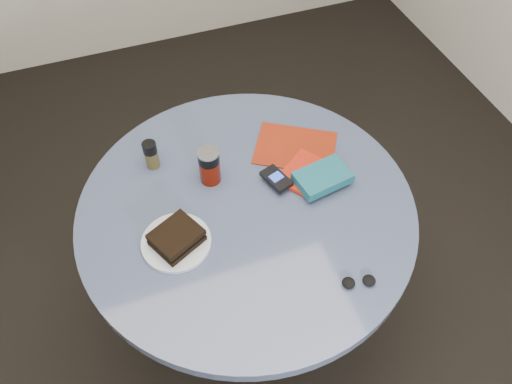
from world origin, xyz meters
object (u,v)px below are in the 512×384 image
object	(u,v)px
sandwich	(177,237)
headphones	(359,282)
table	(247,236)
soda_can	(209,166)
plate	(176,242)
pepper_grinder	(151,155)
novel	(323,177)
magazine	(295,148)
mp3_player	(276,179)
red_book	(302,172)

from	to	relation	value
sandwich	headphones	world-z (taller)	sandwich
table	soda_can	world-z (taller)	soda_can
plate	soda_can	distance (m)	0.25
pepper_grinder	novel	distance (m)	0.53
pepper_grinder	magazine	bearing A→B (deg)	-10.65
magazine	mp3_player	distance (m)	0.17
headphones	sandwich	bearing A→B (deg)	145.84
table	pepper_grinder	xyz separation A→B (m)	(-0.22, 0.25, 0.21)
novel	table	bearing A→B (deg)	170.06
plate	red_book	distance (m)	0.44
soda_can	table	bearing A→B (deg)	-62.34
sandwich	soda_can	bearing A→B (deg)	51.69
headphones	mp3_player	bearing A→B (deg)	101.46
mp3_player	headphones	distance (m)	0.40
soda_can	novel	xyz separation A→B (m)	(0.31, -0.14, -0.03)
sandwich	pepper_grinder	world-z (taller)	pepper_grinder
sandwich	magazine	distance (m)	0.50
magazine	novel	distance (m)	0.17
red_book	headphones	xyz separation A→B (m)	(-0.01, -0.40, -0.00)
pepper_grinder	novel	world-z (taller)	pepper_grinder
novel	sandwich	bearing A→B (deg)	178.09
plate	mp3_player	xyz separation A→B (m)	(0.34, 0.10, 0.02)
sandwich	red_book	distance (m)	0.44
plate	sandwich	world-z (taller)	sandwich
pepper_grinder	red_book	size ratio (longest dim) A/B	0.63
magazine	sandwich	bearing A→B (deg)	-121.74
table	plate	distance (m)	0.29
plate	red_book	size ratio (longest dim) A/B	1.24
magazine	table	bearing A→B (deg)	-112.50
table	plate	bearing A→B (deg)	-165.47
mp3_player	headphones	world-z (taller)	mp3_player
sandwich	pepper_grinder	xyz separation A→B (m)	(0.00, 0.31, 0.02)
pepper_grinder	mp3_player	size ratio (longest dim) A/B	0.91
soda_can	red_book	xyz separation A→B (m)	(0.27, -0.08, -0.05)
mp3_player	red_book	bearing A→B (deg)	5.60
table	novel	size ratio (longest dim) A/B	6.21
red_book	soda_can	bearing A→B (deg)	128.39
red_book	headphones	size ratio (longest dim) A/B	1.63
soda_can	novel	distance (m)	0.34
table	mp3_player	xyz separation A→B (m)	(0.11, 0.05, 0.19)
soda_can	novel	size ratio (longest dim) A/B	0.75
table	red_book	world-z (taller)	red_book
headphones	soda_can	bearing A→B (deg)	118.63
soda_can	pepper_grinder	distance (m)	0.19
novel	mp3_player	world-z (taller)	novel
plate	pepper_grinder	world-z (taller)	pepper_grinder
pepper_grinder	soda_can	bearing A→B (deg)	-37.01
pepper_grinder	headphones	bearing A→B (deg)	-55.09
red_book	novel	distance (m)	0.07
sandwich	red_book	bearing A→B (deg)	15.39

